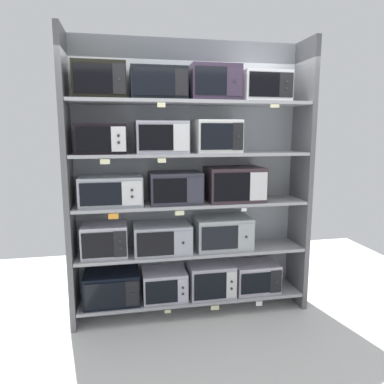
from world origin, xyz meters
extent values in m
cube|color=silver|center=(0.00, -1.00, -0.01)|extent=(6.23, 6.00, 0.02)
cube|color=#9EA3A8|center=(0.00, 0.23, 1.35)|extent=(2.43, 0.04, 2.70)
cube|color=#5B5B5E|center=(-1.15, 0.00, 1.35)|extent=(0.05, 0.41, 2.70)
cube|color=#5B5B5E|center=(1.15, 0.00, 1.35)|extent=(0.05, 0.41, 2.70)
cube|color=#99999E|center=(0.00, 0.00, 0.16)|extent=(2.23, 0.41, 0.03)
cube|color=black|center=(-0.79, 0.00, 0.32)|extent=(0.52, 0.36, 0.30)
cube|color=black|center=(-0.85, -0.19, 0.32)|extent=(0.37, 0.01, 0.25)
cube|color=black|center=(-0.60, -0.18, 0.32)|extent=(0.12, 0.01, 0.24)
cylinder|color=#262628|center=(-0.60, -0.19, 0.32)|extent=(0.02, 0.01, 0.02)
cube|color=#B6B2C4|center=(-0.28, 0.00, 0.31)|extent=(0.43, 0.36, 0.28)
cube|color=black|center=(-0.33, -0.19, 0.31)|extent=(0.31, 0.01, 0.22)
cube|color=#B6B2C4|center=(-0.13, -0.19, 0.31)|extent=(0.10, 0.01, 0.23)
cylinder|color=#262628|center=(-0.13, -0.19, 0.28)|extent=(0.02, 0.01, 0.02)
cylinder|color=#262628|center=(-0.13, -0.19, 0.35)|extent=(0.02, 0.01, 0.02)
cube|color=#A3A1AE|center=(0.19, 0.00, 0.34)|extent=(0.45, 0.39, 0.33)
cube|color=black|center=(0.14, -0.20, 0.34)|extent=(0.32, 0.01, 0.26)
cube|color=silver|center=(0.35, -0.20, 0.34)|extent=(0.10, 0.01, 0.26)
cylinder|color=#262628|center=(0.35, -0.21, 0.30)|extent=(0.02, 0.01, 0.02)
cylinder|color=#262628|center=(0.35, -0.21, 0.37)|extent=(0.02, 0.01, 0.02)
cube|color=#BAB0C0|center=(0.67, 0.00, 0.32)|extent=(0.45, 0.34, 0.29)
cube|color=black|center=(0.62, -0.18, 0.32)|extent=(0.31, 0.01, 0.21)
cube|color=black|center=(0.83, -0.17, 0.32)|extent=(0.12, 0.01, 0.23)
cylinder|color=#262628|center=(0.83, -0.18, 0.32)|extent=(0.02, 0.01, 0.02)
cube|color=beige|center=(-0.28, -0.21, 0.12)|extent=(0.06, 0.00, 0.03)
cube|color=beige|center=(0.19, -0.21, 0.12)|extent=(0.08, 0.00, 0.04)
cube|color=white|center=(0.64, -0.21, 0.12)|extent=(0.07, 0.00, 0.05)
cube|color=#99999E|center=(0.00, 0.00, 0.64)|extent=(2.23, 0.41, 0.03)
cube|color=#B5B4C2|center=(-0.84, 0.00, 0.81)|extent=(0.42, 0.33, 0.30)
cube|color=black|center=(-0.90, -0.17, 0.81)|extent=(0.28, 0.01, 0.23)
cube|color=black|center=(-0.70, -0.17, 0.81)|extent=(0.11, 0.01, 0.24)
cylinder|color=#262628|center=(-0.70, -0.18, 0.77)|extent=(0.02, 0.01, 0.02)
cylinder|color=#262628|center=(-0.70, -0.18, 0.84)|extent=(0.02, 0.01, 0.02)
cube|color=#979BA6|center=(-0.30, 0.00, 0.79)|extent=(0.55, 0.39, 0.28)
cube|color=black|center=(-0.38, -0.20, 0.79)|extent=(0.34, 0.01, 0.22)
cube|color=#979BA6|center=(-0.12, -0.20, 0.79)|extent=(0.17, 0.01, 0.22)
cylinder|color=#262628|center=(-0.12, -0.21, 0.79)|extent=(0.02, 0.01, 0.02)
cube|color=#9BA2A2|center=(0.31, 0.00, 0.81)|extent=(0.56, 0.36, 0.32)
cube|color=black|center=(0.24, -0.18, 0.81)|extent=(0.36, 0.01, 0.23)
cube|color=#9BA2A2|center=(0.50, -0.18, 0.81)|extent=(0.16, 0.01, 0.25)
cylinder|color=#262628|center=(0.50, -0.19, 0.81)|extent=(0.02, 0.01, 0.02)
cube|color=#99999E|center=(0.00, 0.00, 1.12)|extent=(2.23, 0.41, 0.03)
cube|color=#9BA0AB|center=(-0.77, 0.00, 1.27)|extent=(0.58, 0.34, 0.27)
cube|color=black|center=(-0.85, -0.18, 1.27)|extent=(0.36, 0.01, 0.20)
cube|color=silver|center=(-0.58, -0.18, 1.27)|extent=(0.18, 0.01, 0.22)
cylinder|color=#262628|center=(-0.58, -0.18, 1.24)|extent=(0.02, 0.01, 0.02)
cylinder|color=#262628|center=(-0.58, -0.18, 1.30)|extent=(0.02, 0.01, 0.02)
cube|color=#2E2E3A|center=(-0.17, 0.00, 1.29)|extent=(0.49, 0.36, 0.30)
cube|color=black|center=(-0.24, -0.18, 1.29)|extent=(0.31, 0.01, 0.22)
cube|color=#2E2E3A|center=(-0.01, -0.18, 1.29)|extent=(0.15, 0.01, 0.24)
cube|color=#34272C|center=(0.43, 0.00, 1.30)|extent=(0.55, 0.39, 0.33)
cube|color=black|center=(0.34, -0.20, 1.30)|extent=(0.35, 0.01, 0.27)
cube|color=silver|center=(0.60, -0.20, 1.30)|extent=(0.17, 0.01, 0.27)
cube|color=orange|center=(-0.75, -0.21, 1.08)|extent=(0.09, 0.00, 0.05)
cube|color=beige|center=(-0.16, -0.21, 1.08)|extent=(0.08, 0.00, 0.04)
cube|color=white|center=(0.46, -0.21, 1.09)|extent=(0.05, 0.00, 0.03)
cube|color=#99999E|center=(0.00, 0.00, 1.60)|extent=(2.23, 0.41, 0.03)
cube|color=black|center=(-0.83, 0.00, 1.75)|extent=(0.44, 0.34, 0.27)
cube|color=black|center=(-0.89, -0.18, 1.75)|extent=(0.29, 0.01, 0.21)
cube|color=silver|center=(-0.68, -0.18, 1.75)|extent=(0.13, 0.01, 0.22)
cylinder|color=#262628|center=(-0.68, -0.19, 1.72)|extent=(0.02, 0.01, 0.02)
cylinder|color=#262628|center=(-0.68, -0.19, 1.78)|extent=(0.02, 0.01, 0.02)
cube|color=#9B9BA9|center=(-0.29, 0.00, 1.77)|extent=(0.47, 0.40, 0.29)
cube|color=black|center=(-0.36, -0.20, 1.77)|extent=(0.30, 0.01, 0.22)
cube|color=silver|center=(-0.14, -0.20, 1.77)|extent=(0.14, 0.01, 0.24)
cube|color=silver|center=(0.24, 0.00, 1.77)|extent=(0.42, 0.38, 0.31)
cube|color=black|center=(0.19, -0.20, 1.77)|extent=(0.30, 0.01, 0.24)
cube|color=black|center=(0.39, -0.19, 1.77)|extent=(0.10, 0.01, 0.25)
cylinder|color=#262628|center=(0.39, -0.20, 1.77)|extent=(0.02, 0.01, 0.02)
cube|color=beige|center=(-0.80, -0.21, 1.56)|extent=(0.08, 0.00, 0.04)
cube|color=beige|center=(-0.31, -0.21, 1.56)|extent=(0.07, 0.00, 0.04)
cube|color=#99999E|center=(0.00, 0.00, 2.08)|extent=(2.23, 0.41, 0.03)
cube|color=black|center=(-0.83, 0.00, 2.26)|extent=(0.45, 0.34, 0.31)
cube|color=black|center=(-0.88, -0.17, 2.26)|extent=(0.32, 0.01, 0.24)
cube|color=black|center=(-0.66, -0.17, 2.26)|extent=(0.10, 0.01, 0.25)
cylinder|color=#262628|center=(-0.66, -0.18, 2.26)|extent=(0.02, 0.01, 0.02)
cube|color=black|center=(-0.31, 0.00, 2.24)|extent=(0.50, 0.34, 0.29)
cube|color=black|center=(-0.36, -0.18, 2.24)|extent=(0.36, 0.01, 0.23)
cube|color=black|center=(-0.13, -0.18, 2.24)|extent=(0.11, 0.01, 0.23)
cube|color=#312639|center=(0.20, 0.00, 2.26)|extent=(0.46, 0.39, 0.32)
cube|color=black|center=(0.13, -0.20, 2.26)|extent=(0.28, 0.01, 0.24)
cube|color=#312639|center=(0.35, -0.20, 2.26)|extent=(0.14, 0.01, 0.25)
cylinder|color=#262628|center=(0.35, -0.21, 2.26)|extent=(0.02, 0.01, 0.02)
cube|color=silver|center=(0.69, 0.00, 2.24)|extent=(0.45, 0.41, 0.28)
cube|color=black|center=(0.63, -0.21, 2.24)|extent=(0.29, 0.01, 0.22)
cube|color=black|center=(0.84, -0.21, 2.24)|extent=(0.13, 0.01, 0.22)
cylinder|color=#262628|center=(0.84, -0.22, 2.21)|extent=(0.02, 0.01, 0.02)
cylinder|color=#262628|center=(0.84, -0.22, 2.27)|extent=(0.02, 0.01, 0.02)
cube|color=beige|center=(-0.31, -0.21, 2.04)|extent=(0.07, 0.00, 0.04)
cube|color=beige|center=(0.73, -0.21, 2.05)|extent=(0.09, 0.00, 0.03)
camera|label=1|loc=(-0.67, -3.40, 1.82)|focal=33.85mm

